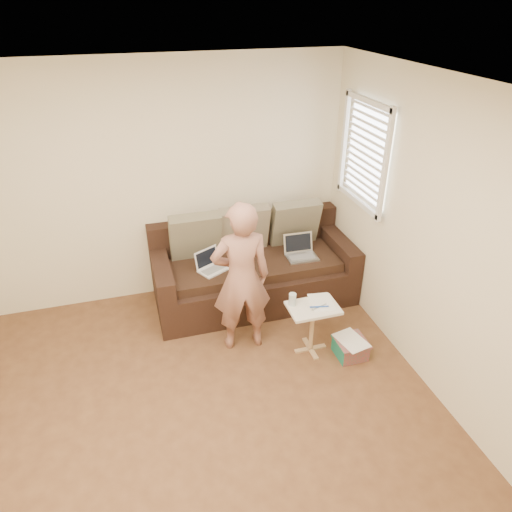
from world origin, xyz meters
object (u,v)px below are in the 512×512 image
Objects in this scene: sofa at (254,266)px; person at (241,278)px; side_table at (312,329)px; striped_box at (350,348)px; drinking_glass at (292,299)px; laptop_white at (213,271)px; laptop_silver at (302,258)px.

person is (-0.34, -0.73, 0.35)m from sofa.
striped_box is (0.34, -0.19, -0.17)m from side_table.
drinking_glass is (0.44, -0.20, -0.19)m from person.
side_table is at bearing 158.55° from person.
sofa reaches higher than laptop_white.
sofa is 0.94m from drinking_glass.
drinking_glass reaches higher than side_table.
laptop_silver reaches higher than striped_box.
drinking_glass is at bearing -83.48° from sofa.
laptop_silver reaches higher than side_table.
laptop_white is at bearing -167.04° from sofa.
side_table is 0.38m from drinking_glass.
person is (0.14, -0.61, 0.25)m from laptop_white.
person is at bearing 153.67° from striped_box.
sofa reaches higher than side_table.
laptop_silver is 1.00m from laptop_white.
drinking_glass reaches higher than laptop_silver.
side_table is (0.62, -0.29, -0.51)m from person.
laptop_white is 0.56× the size of side_table.
drinking_glass is at bearing -115.87° from laptop_silver.
laptop_silver is 0.90m from drinking_glass.
drinking_glass is 0.76m from striped_box.
sofa is 6.55× the size of laptop_silver.
laptop_silver is at bearing 75.25° from side_table.
sofa is at bearing 96.52° from drinking_glass.
drinking_glass is at bearing -82.24° from laptop_white.
striped_box is at bearing -72.74° from laptop_white.
side_table reaches higher than striped_box.
sofa is 18.33× the size of drinking_glass.
sofa reaches higher than striped_box.
person is 5.23× the size of striped_box.
side_table is 4.33× the size of drinking_glass.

